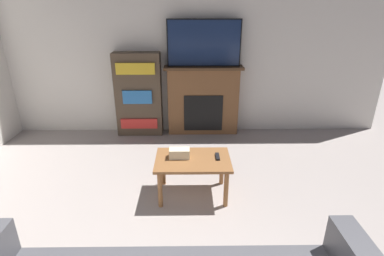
{
  "coord_description": "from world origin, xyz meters",
  "views": [
    {
      "loc": [
        0.09,
        -0.35,
        1.99
      ],
      "look_at": [
        0.12,
        2.72,
        0.72
      ],
      "focal_mm": 28.0,
      "sensor_mm": 36.0,
      "label": 1
    }
  ],
  "objects_px": {
    "fireplace": "(203,100)",
    "tv": "(204,43)",
    "coffee_table": "(193,164)",
    "bookshelf": "(139,95)"
  },
  "relations": [
    {
      "from": "fireplace",
      "to": "tv",
      "type": "distance_m",
      "value": 0.9
    },
    {
      "from": "fireplace",
      "to": "tv",
      "type": "height_order",
      "value": "tv"
    },
    {
      "from": "tv",
      "to": "coffee_table",
      "type": "bearing_deg",
      "value": -96.2
    },
    {
      "from": "tv",
      "to": "bookshelf",
      "type": "height_order",
      "value": "tv"
    },
    {
      "from": "fireplace",
      "to": "bookshelf",
      "type": "xyz_separation_m",
      "value": [
        -1.03,
        -0.02,
        0.1
      ]
    },
    {
      "from": "fireplace",
      "to": "bookshelf",
      "type": "height_order",
      "value": "bookshelf"
    },
    {
      "from": "bookshelf",
      "to": "tv",
      "type": "bearing_deg",
      "value": 0.13
    },
    {
      "from": "coffee_table",
      "to": "fireplace",
      "type": "bearing_deg",
      "value": 83.86
    },
    {
      "from": "tv",
      "to": "coffee_table",
      "type": "xyz_separation_m",
      "value": [
        -0.19,
        -1.77,
        -1.07
      ]
    },
    {
      "from": "coffee_table",
      "to": "bookshelf",
      "type": "distance_m",
      "value": 1.98
    }
  ]
}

